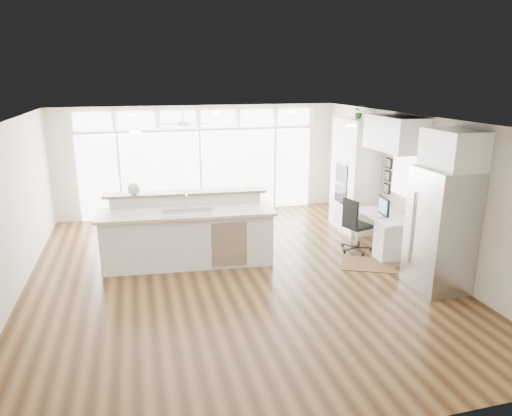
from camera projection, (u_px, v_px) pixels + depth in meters
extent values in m
cube|color=#3E2713|center=(234.00, 275.00, 8.08)|extent=(7.00, 8.00, 0.02)
cube|color=silver|center=(232.00, 120.00, 7.33)|extent=(7.00, 8.00, 0.02)
cube|color=beige|center=(200.00, 160.00, 11.42)|extent=(7.00, 0.04, 2.70)
cube|color=beige|center=(330.00, 316.00, 3.99)|extent=(7.00, 0.04, 2.70)
cube|color=beige|center=(6.00, 217.00, 6.84)|extent=(0.04, 8.00, 2.70)
cube|color=beige|center=(415.00, 188.00, 8.57)|extent=(0.04, 8.00, 2.70)
cube|color=white|center=(200.00, 173.00, 11.45)|extent=(5.80, 0.06, 2.08)
cube|color=white|center=(199.00, 119.00, 11.08)|extent=(5.90, 0.06, 0.40)
cube|color=silver|center=(405.00, 175.00, 8.79)|extent=(0.04, 0.85, 0.85)
cube|color=white|center=(183.00, 119.00, 9.87)|extent=(1.16, 1.16, 0.32)
cube|color=white|center=(230.00, 120.00, 7.52)|extent=(3.40, 3.00, 0.02)
cube|color=white|center=(355.00, 175.00, 10.19)|extent=(0.64, 1.20, 2.50)
cube|color=white|center=(385.00, 233.00, 9.03)|extent=(0.72, 1.30, 0.76)
cube|color=white|center=(396.00, 133.00, 8.49)|extent=(0.64, 1.30, 0.64)
cube|color=#B0AFB4|center=(441.00, 230.00, 7.32)|extent=(0.76, 0.90, 2.00)
cube|color=white|center=(454.00, 149.00, 6.97)|extent=(0.64, 0.90, 0.60)
cube|color=black|center=(388.00, 176.00, 9.40)|extent=(0.06, 0.22, 0.80)
cube|color=white|center=(188.00, 231.00, 8.38)|extent=(3.28, 1.49, 1.26)
cube|color=#3D2213|center=(368.00, 264.00, 8.49)|extent=(1.17, 1.04, 0.01)
cube|color=black|center=(357.00, 225.00, 9.01)|extent=(0.69, 0.66, 1.08)
sphere|color=silver|center=(134.00, 189.00, 8.40)|extent=(0.27, 0.27, 0.23)
cube|color=black|center=(384.00, 206.00, 8.85)|extent=(0.14, 0.46, 0.38)
cube|color=silver|center=(375.00, 216.00, 8.86)|extent=(0.14, 0.35, 0.02)
imported|color=#336029|center=(359.00, 113.00, 9.81)|extent=(0.30, 0.32, 0.22)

